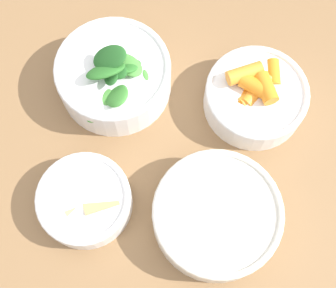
{
  "coord_description": "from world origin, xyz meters",
  "views": [
    {
      "loc": [
        0.13,
        0.02,
        1.44
      ],
      "look_at": [
        -0.09,
        -0.0,
        0.8
      ],
      "focal_mm": 50.0,
      "sensor_mm": 36.0,
      "label": 1
    }
  ],
  "objects_px": {
    "bowl_carrots": "(256,96)",
    "bowl_cookies": "(84,204)",
    "bowl_greens": "(113,76)",
    "bowl_beans_hotdog": "(217,213)"
  },
  "relations": [
    {
      "from": "bowl_greens",
      "to": "bowl_beans_hotdog",
      "type": "bearing_deg",
      "value": 43.0
    },
    {
      "from": "bowl_carrots",
      "to": "bowl_beans_hotdog",
      "type": "relative_size",
      "value": 0.87
    },
    {
      "from": "bowl_carrots",
      "to": "bowl_greens",
      "type": "bearing_deg",
      "value": -90.92
    },
    {
      "from": "bowl_carrots",
      "to": "bowl_beans_hotdog",
      "type": "height_order",
      "value": "bowl_carrots"
    },
    {
      "from": "bowl_greens",
      "to": "bowl_beans_hotdog",
      "type": "xyz_separation_m",
      "value": [
        0.19,
        0.17,
        -0.01
      ]
    },
    {
      "from": "bowl_carrots",
      "to": "bowl_greens",
      "type": "relative_size",
      "value": 0.86
    },
    {
      "from": "bowl_carrots",
      "to": "bowl_cookies",
      "type": "height_order",
      "value": "bowl_carrots"
    },
    {
      "from": "bowl_cookies",
      "to": "bowl_carrots",
      "type": "bearing_deg",
      "value": 130.14
    },
    {
      "from": "bowl_beans_hotdog",
      "to": "bowl_cookies",
      "type": "height_order",
      "value": "bowl_beans_hotdog"
    },
    {
      "from": "bowl_greens",
      "to": "bowl_beans_hotdog",
      "type": "relative_size",
      "value": 1.01
    }
  ]
}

